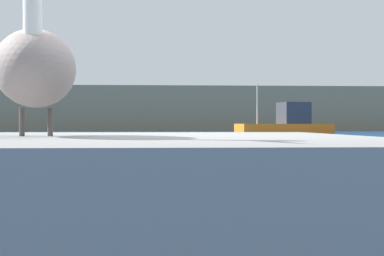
{
  "coord_description": "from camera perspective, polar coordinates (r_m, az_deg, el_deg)",
  "views": [
    {
      "loc": [
        -0.17,
        -3.55,
        0.96
      ],
      "look_at": [
        0.89,
        14.24,
        0.82
      ],
      "focal_mm": 51.02,
      "sensor_mm": 36.0,
      "label": 1
    }
  ],
  "objects": [
    {
      "name": "fishing_boat_orange",
      "position": [
        46.03,
        9.9,
        0.38
      ],
      "size": [
        8.24,
        3.91,
        4.21
      ],
      "rotation": [
        0.0,
        0.0,
        3.33
      ],
      "color": "orange",
      "rests_on": "ground"
    },
    {
      "name": "pier_dock",
      "position": [
        3.16,
        -16.0,
        -8.94
      ],
      "size": [
        3.71,
        2.94,
        0.89
      ],
      "primitive_type": "cube",
      "color": "gray",
      "rests_on": "ground"
    },
    {
      "name": "pelican",
      "position": [
        3.12,
        -16.04,
        6.19
      ],
      "size": [
        0.61,
        1.33,
        0.89
      ],
      "rotation": [
        0.0,
        0.0,
        -1.39
      ],
      "color": "gray",
      "rests_on": "pier_dock"
    },
    {
      "name": "hillside_backdrop",
      "position": [
        77.38,
        -3.29,
        1.96
      ],
      "size": [
        140.0,
        11.56,
        6.03
      ],
      "primitive_type": "cube",
      "color": "#7F755B",
      "rests_on": "ground"
    }
  ]
}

